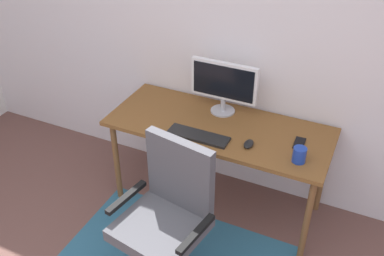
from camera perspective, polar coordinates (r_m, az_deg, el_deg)
name	(u,v)px	position (r m, az deg, el deg)	size (l,w,h in m)	color
wall_back	(243,31)	(3.19, 6.63, 12.45)	(6.00, 0.10, 2.60)	silver
desk	(219,133)	(3.15, 3.58, -0.72)	(1.59, 0.65, 0.74)	brown
monitor	(224,83)	(3.15, 4.17, 5.80)	(0.50, 0.18, 0.40)	#B2B2B7
keyboard	(198,136)	(2.98, 0.82, -1.01)	(0.43, 0.13, 0.02)	black
computer_mouse	(249,144)	(2.91, 7.38, -2.07)	(0.06, 0.10, 0.03)	black
coffee_cup	(299,155)	(2.82, 13.80, -3.42)	(0.08, 0.08, 0.10)	#1B3A9C
cell_phone	(299,143)	(3.00, 13.80, -1.95)	(0.07, 0.14, 0.01)	black
office_chair	(167,228)	(2.73, -3.32, -12.88)	(0.60, 0.55, 1.03)	slate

